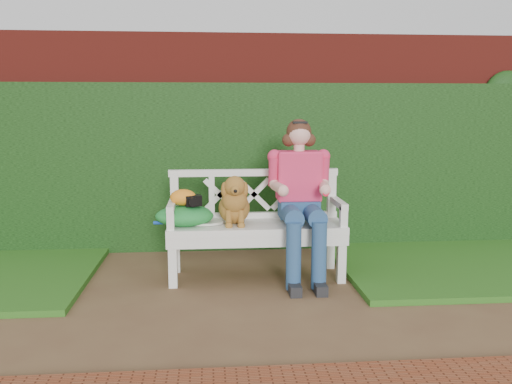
{
  "coord_description": "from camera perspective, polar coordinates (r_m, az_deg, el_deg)",
  "views": [
    {
      "loc": [
        -0.06,
        -3.83,
        1.47
      ],
      "look_at": [
        0.32,
        0.69,
        0.75
      ],
      "focal_mm": 38.0,
      "sensor_mm": 36.0,
      "label": 1
    }
  ],
  "objects": [
    {
      "name": "dog",
      "position": [
        4.57,
        -2.31,
        -0.75
      ],
      "size": [
        0.29,
        0.39,
        0.43
      ],
      "primitive_type": null,
      "rotation": [
        0.0,
        0.0,
        0.01
      ],
      "color": "#B1723F",
      "rests_on": "garden_bench"
    },
    {
      "name": "ivy_hedge",
      "position": [
        5.55,
        -4.17,
        2.58
      ],
      "size": [
        10.0,
        0.18,
        1.7
      ],
      "primitive_type": "cube",
      "color": "#255E1D",
      "rests_on": "ground"
    },
    {
      "name": "camera_item",
      "position": [
        4.56,
        -6.65,
        -0.88
      ],
      "size": [
        0.15,
        0.13,
        0.09
      ],
      "primitive_type": "cube",
      "rotation": [
        0.0,
        0.0,
        0.22
      ],
      "color": "black",
      "rests_on": "green_bag"
    },
    {
      "name": "brick_wall",
      "position": [
        5.75,
        -4.23,
        5.3
      ],
      "size": [
        10.0,
        0.3,
        2.2
      ],
      "primitive_type": "cube",
      "color": "maroon",
      "rests_on": "ground"
    },
    {
      "name": "tennis_racket",
      "position": [
        4.64,
        -5.8,
        -3.16
      ],
      "size": [
        0.65,
        0.34,
        0.03
      ],
      "primitive_type": null,
      "rotation": [
        0.0,
        0.0,
        0.12
      ],
      "color": "silver",
      "rests_on": "garden_bench"
    },
    {
      "name": "grass_right",
      "position": [
        5.53,
        21.97,
        -6.8
      ],
      "size": [
        2.6,
        2.0,
        0.05
      ],
      "primitive_type": "cube",
      "color": "#27601D",
      "rests_on": "ground"
    },
    {
      "name": "green_bag",
      "position": [
        4.59,
        -7.53,
        -2.45
      ],
      "size": [
        0.49,
        0.38,
        0.17
      ],
      "primitive_type": null,
      "rotation": [
        0.0,
        0.0,
        -0.0
      ],
      "color": "#176A1F",
      "rests_on": "garden_bench"
    },
    {
      "name": "garden_bench",
      "position": [
        4.7,
        0.0,
        -6.15
      ],
      "size": [
        1.6,
        0.65,
        0.48
      ],
      "primitive_type": null,
      "rotation": [
        0.0,
        0.0,
        -0.03
      ],
      "color": "white",
      "rests_on": "ground"
    },
    {
      "name": "ground",
      "position": [
        4.11,
        -3.72,
        -11.98
      ],
      "size": [
        60.0,
        60.0,
        0.0
      ],
      "primitive_type": "plane",
      "color": "brown"
    },
    {
      "name": "baseball_glove",
      "position": [
        4.58,
        -7.68,
        -0.57
      ],
      "size": [
        0.24,
        0.19,
        0.14
      ],
      "primitive_type": "ellipsoid",
      "rotation": [
        0.0,
        0.0,
        0.12
      ],
      "color": "orange",
      "rests_on": "green_bag"
    },
    {
      "name": "seated_woman",
      "position": [
        4.64,
        4.57,
        -1.07
      ],
      "size": [
        0.8,
        0.9,
        1.32
      ],
      "primitive_type": null,
      "rotation": [
        0.0,
        0.0,
        -0.38
      ],
      "color": "#F8325C",
      "rests_on": "ground"
    }
  ]
}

